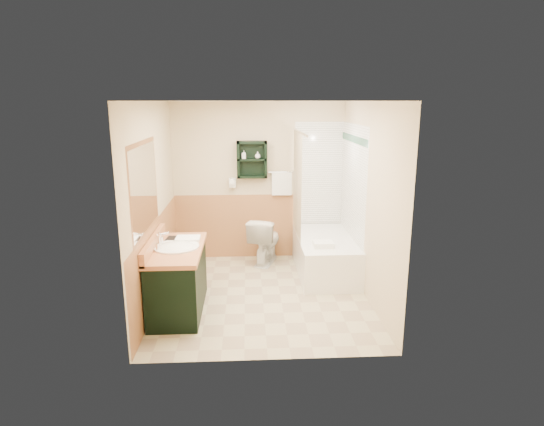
{
  "coord_description": "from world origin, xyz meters",
  "views": [
    {
      "loc": [
        -0.17,
        -5.36,
        2.4
      ],
      "look_at": [
        0.13,
        0.2,
        1.02
      ],
      "focal_mm": 30.0,
      "sensor_mm": 36.0,
      "label": 1
    }
  ],
  "objects": [
    {
      "name": "mirror_glass",
      "position": [
        -1.27,
        -0.55,
        1.5
      ],
      "size": [
        1.2,
        1.2,
        0.9
      ],
      "primitive_type": null,
      "color": "white",
      "rests_on": "left_wall"
    },
    {
      "name": "hair_dryer",
      "position": [
        -0.4,
        1.43,
        1.2
      ],
      "size": [
        0.1,
        0.24,
        0.18
      ],
      "primitive_type": null,
      "color": "white",
      "rests_on": "back_wall"
    },
    {
      "name": "shower_curtain",
      "position": [
        0.53,
        0.92,
        1.15
      ],
      "size": [
        1.05,
        1.05,
        1.7
      ],
      "primitive_type": null,
      "color": "#BDB38F",
      "rests_on": "curtain_rod"
    },
    {
      "name": "left_wall",
      "position": [
        -1.32,
        0.0,
        1.2
      ],
      "size": [
        0.04,
        3.0,
        2.4
      ],
      "primitive_type": "cube",
      "color": "beige",
      "rests_on": "ground"
    },
    {
      "name": "wall_shelf",
      "position": [
        -0.1,
        1.41,
        1.55
      ],
      "size": [
        0.45,
        0.15,
        0.55
      ],
      "primitive_type": "cube",
      "color": "black",
      "rests_on": "back_wall"
    },
    {
      "name": "tile_back",
      "position": [
        1.03,
        1.48,
        1.05
      ],
      "size": [
        0.95,
        0.95,
        2.1
      ],
      "primitive_type": null,
      "color": "white",
      "rests_on": "back_wall"
    },
    {
      "name": "mirror_frame",
      "position": [
        -1.27,
        -0.55,
        1.5
      ],
      "size": [
        1.3,
        1.3,
        1.0
      ],
      "primitive_type": null,
      "color": "brown",
      "rests_on": "left_wall"
    },
    {
      "name": "tile_right",
      "position": [
        1.28,
        0.75,
        1.05
      ],
      "size": [
        1.5,
        1.5,
        2.1
      ],
      "primitive_type": null,
      "color": "white",
      "rests_on": "right_wall"
    },
    {
      "name": "counter_towel",
      "position": [
        -0.89,
        -0.11,
        0.8
      ],
      "size": [
        0.28,
        0.22,
        0.04
      ],
      "primitive_type": "cube",
      "color": "white",
      "rests_on": "vanity"
    },
    {
      "name": "curtain_rod",
      "position": [
        0.53,
        0.75,
        2.0
      ],
      "size": [
        0.03,
        1.6,
        0.03
      ],
      "primitive_type": "cylinder",
      "rotation": [
        1.57,
        0.0,
        0.0
      ],
      "color": "silver",
      "rests_on": "back_wall"
    },
    {
      "name": "back_wall",
      "position": [
        0.0,
        1.52,
        1.2
      ],
      "size": [
        2.6,
        0.04,
        2.4
      ],
      "primitive_type": "cube",
      "color": "beige",
      "rests_on": "ground"
    },
    {
      "name": "tile_accent",
      "position": [
        1.27,
        0.75,
        1.9
      ],
      "size": [
        1.5,
        1.5,
        0.1
      ],
      "primitive_type": null,
      "color": "#13442C",
      "rests_on": "right_wall"
    },
    {
      "name": "vanity_book",
      "position": [
        -1.16,
        -0.06,
        0.87
      ],
      "size": [
        0.15,
        0.03,
        0.2
      ],
      "primitive_type": "imported",
      "rotation": [
        0.0,
        0.0,
        -0.09
      ],
      "color": "black",
      "rests_on": "vanity"
    },
    {
      "name": "floor",
      "position": [
        0.0,
        0.0,
        0.0
      ],
      "size": [
        3.0,
        3.0,
        0.0
      ],
      "primitive_type": "plane",
      "color": "#C3B78E",
      "rests_on": "ground"
    },
    {
      "name": "wainscot_back",
      "position": [
        0.0,
        1.49,
        0.5
      ],
      "size": [
        2.58,
        2.58,
        1.0
      ],
      "primitive_type": null,
      "color": "tan",
      "rests_on": "back_wall"
    },
    {
      "name": "bathtub",
      "position": [
        0.93,
        0.7,
        0.26
      ],
      "size": [
        0.79,
        1.5,
        0.53
      ],
      "primitive_type": "cube",
      "color": "white",
      "rests_on": "ground"
    },
    {
      "name": "soap_bottle_b",
      "position": [
        -0.02,
        1.4,
        1.61
      ],
      "size": [
        0.09,
        0.11,
        0.08
      ],
      "primitive_type": "imported",
      "rotation": [
        0.0,
        0.0,
        -0.08
      ],
      "color": "white",
      "rests_on": "wall_shelf"
    },
    {
      "name": "ceiling",
      "position": [
        0.0,
        0.0,
        2.42
      ],
      "size": [
        2.6,
        3.0,
        0.04
      ],
      "primitive_type": "cube",
      "color": "white",
      "rests_on": "back_wall"
    },
    {
      "name": "right_wall",
      "position": [
        1.32,
        0.0,
        1.2
      ],
      "size": [
        0.04,
        3.0,
        2.4
      ],
      "primitive_type": "cube",
      "color": "beige",
      "rests_on": "ground"
    },
    {
      "name": "tub_towel",
      "position": [
        0.81,
        0.3,
        0.56
      ],
      "size": [
        0.26,
        0.22,
        0.07
      ],
      "primitive_type": "cube",
      "color": "white",
      "rests_on": "bathtub"
    },
    {
      "name": "vanity",
      "position": [
        -0.99,
        -0.38,
        0.39
      ],
      "size": [
        0.59,
        1.22,
        0.78
      ],
      "primitive_type": "cube",
      "color": "black",
      "rests_on": "ground"
    },
    {
      "name": "toilet",
      "position": [
        0.08,
        1.2,
        0.35
      ],
      "size": [
        0.6,
        0.8,
        0.69
      ],
      "primitive_type": "imported",
      "rotation": [
        0.0,
        0.0,
        2.82
      ],
      "color": "white",
      "rests_on": "ground"
    },
    {
      "name": "towel_bar",
      "position": [
        0.35,
        1.45,
        1.35
      ],
      "size": [
        0.4,
        0.06,
        0.4
      ],
      "primitive_type": null,
      "color": "white",
      "rests_on": "back_wall"
    },
    {
      "name": "soap_bottle_a",
      "position": [
        -0.22,
        1.4,
        1.59
      ],
      "size": [
        0.06,
        0.13,
        0.06
      ],
      "primitive_type": "imported",
      "rotation": [
        0.0,
        0.0,
        -0.03
      ],
      "color": "white",
      "rests_on": "wall_shelf"
    },
    {
      "name": "wainscot_left",
      "position": [
        -1.29,
        0.0,
        0.5
      ],
      "size": [
        2.98,
        2.98,
        1.0
      ],
      "primitive_type": null,
      "color": "tan",
      "rests_on": "left_wall"
    }
  ]
}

